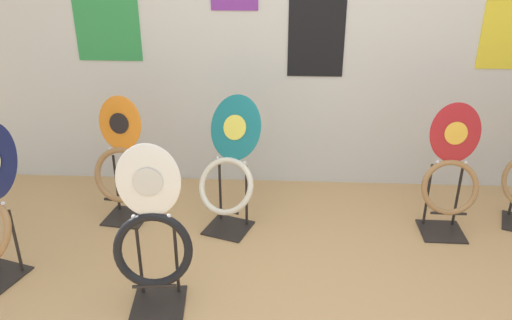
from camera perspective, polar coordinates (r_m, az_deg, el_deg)
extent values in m
cube|color=silver|center=(3.71, 5.88, 16.08)|extent=(8.00, 0.06, 2.60)
cube|color=#2D8E47|center=(3.89, -16.79, 15.69)|extent=(0.48, 0.01, 0.67)
cube|color=black|center=(3.71, 6.90, 13.59)|extent=(0.40, 0.01, 0.55)
cube|color=black|center=(3.60, 20.40, -7.65)|extent=(0.28, 0.28, 0.01)
cylinder|color=black|center=(3.54, 19.02, -3.75)|extent=(0.02, 0.02, 0.45)
cylinder|color=black|center=(3.60, 22.04, -3.78)|extent=(0.02, 0.02, 0.45)
cylinder|color=black|center=(3.45, 21.15, -5.71)|extent=(0.22, 0.02, 0.02)
torus|color=#9E7042|center=(3.42, 21.29, -2.94)|extent=(0.37, 0.15, 0.36)
ellipsoid|color=#AD1E23|center=(3.36, 21.82, 2.91)|extent=(0.32, 0.08, 0.38)
ellipsoid|color=yellow|center=(3.34, 21.90, 2.84)|extent=(0.14, 0.03, 0.15)
sphere|color=silver|center=(3.38, 20.06, -0.20)|extent=(0.02, 0.02, 0.02)
sphere|color=silver|center=(3.43, 22.84, -0.28)|extent=(0.02, 0.02, 0.02)
cube|color=black|center=(3.42, -3.19, -7.75)|extent=(0.36, 0.36, 0.01)
cylinder|color=black|center=(3.42, -4.12, -3.52)|extent=(0.02, 0.02, 0.43)
cylinder|color=black|center=(3.35, -1.09, -4.10)|extent=(0.02, 0.02, 0.43)
cylinder|color=black|center=(3.27, -3.83, -5.74)|extent=(0.22, 0.09, 0.02)
torus|color=beige|center=(3.24, -3.47, -2.99)|extent=(0.43, 0.34, 0.34)
ellipsoid|color=#197075|center=(3.25, -2.35, 3.73)|extent=(0.39, 0.28, 0.41)
ellipsoid|color=#EADB4C|center=(3.23, -2.45, 3.74)|extent=(0.17, 0.11, 0.15)
sphere|color=silver|center=(3.29, -4.40, 0.22)|extent=(0.02, 0.02, 0.02)
sphere|color=silver|center=(3.22, -1.29, -0.30)|extent=(0.02, 0.02, 0.02)
cube|color=black|center=(3.65, -14.50, -6.33)|extent=(0.32, 0.32, 0.01)
cylinder|color=black|center=(3.67, -15.66, -2.52)|extent=(0.02, 0.02, 0.42)
cylinder|color=black|center=(3.59, -12.84, -2.82)|extent=(0.02, 0.02, 0.42)
cylinder|color=black|center=(3.51, -15.31, -4.48)|extent=(0.22, 0.05, 0.02)
torus|color=#9E7042|center=(3.48, -15.21, -1.65)|extent=(0.40, 0.21, 0.38)
ellipsoid|color=orange|center=(3.42, -15.29, 4.10)|extent=(0.31, 0.11, 0.37)
ellipsoid|color=black|center=(3.41, -15.40, 4.04)|extent=(0.14, 0.04, 0.14)
sphere|color=silver|center=(3.50, -16.36, 1.22)|extent=(0.02, 0.02, 0.02)
sphere|color=silver|center=(3.43, -13.89, 1.04)|extent=(0.02, 0.02, 0.02)
cylinder|color=black|center=(3.21, -25.76, -8.33)|extent=(0.02, 0.02, 0.41)
sphere|color=silver|center=(3.08, -26.95, -4.44)|extent=(0.02, 0.02, 0.02)
cube|color=black|center=(2.84, -11.01, -15.76)|extent=(0.31, 0.31, 0.01)
cylinder|color=black|center=(2.80, -13.12, -11.12)|extent=(0.02, 0.02, 0.42)
cylinder|color=black|center=(2.77, -9.06, -11.18)|extent=(0.02, 0.02, 0.42)
cylinder|color=black|center=(2.68, -11.53, -13.95)|extent=(0.22, 0.04, 0.02)
torus|color=black|center=(2.62, -11.68, -10.08)|extent=(0.41, 0.17, 0.40)
ellipsoid|color=white|center=(2.48, -12.22, -2.34)|extent=(0.32, 0.07, 0.39)
ellipsoid|color=silver|center=(2.46, -12.28, -2.50)|extent=(0.14, 0.03, 0.15)
sphere|color=silver|center=(2.57, -13.81, -6.33)|extent=(0.02, 0.02, 0.02)
sphere|color=silver|center=(2.54, -9.92, -6.33)|extent=(0.02, 0.02, 0.02)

